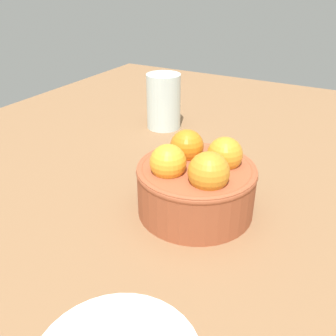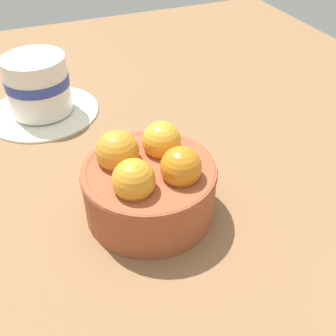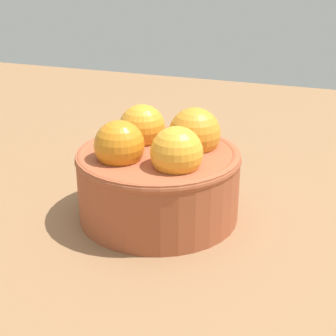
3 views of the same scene
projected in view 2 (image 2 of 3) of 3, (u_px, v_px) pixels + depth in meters
ground_plane at (151, 223)px, 46.97cm from camera, size 126.99×105.95×4.16cm
terracotta_bowl at (149, 182)px, 43.13cm from camera, size 14.13×14.13×9.41cm
coffee_cup at (39, 89)px, 59.43cm from camera, size 16.32×16.32×8.82cm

